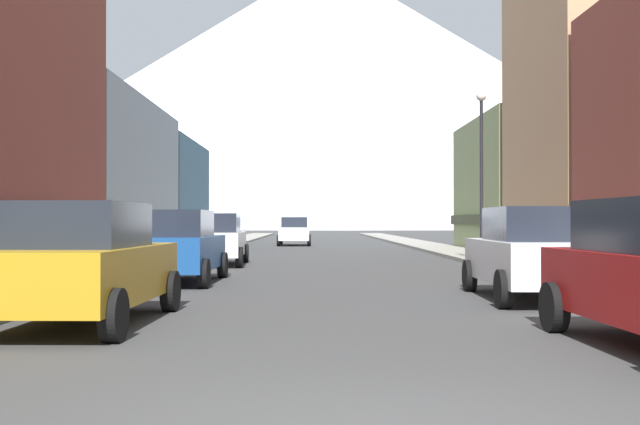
{
  "coord_description": "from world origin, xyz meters",
  "views": [
    {
      "loc": [
        -0.45,
        -5.19,
        1.51
      ],
      "look_at": [
        -0.06,
        36.59,
        2.0
      ],
      "focal_mm": 43.11,
      "sensor_mm": 36.0,
      "label": 1
    }
  ],
  "objects_px": {
    "car_left_1": "(176,246)",
    "car_driving_0": "(295,231)",
    "car_left_0": "(82,263)",
    "car_left_2": "(216,239)",
    "streetlamp_right": "(481,149)",
    "car_right_1": "(533,253)"
  },
  "relations": [
    {
      "from": "car_left_0",
      "to": "car_left_2",
      "type": "height_order",
      "value": "same"
    },
    {
      "from": "car_left_0",
      "to": "streetlamp_right",
      "type": "xyz_separation_m",
      "value": [
        9.15,
        15.11,
        3.09
      ]
    },
    {
      "from": "streetlamp_right",
      "to": "car_left_2",
      "type": "bearing_deg",
      "value": 179.1
    },
    {
      "from": "car_left_2",
      "to": "car_driving_0",
      "type": "bearing_deg",
      "value": 84.23
    },
    {
      "from": "car_left_2",
      "to": "car_driving_0",
      "type": "relative_size",
      "value": 1.01
    },
    {
      "from": "car_left_2",
      "to": "car_left_1",
      "type": "bearing_deg",
      "value": -90.02
    },
    {
      "from": "car_left_0",
      "to": "car_driving_0",
      "type": "relative_size",
      "value": 1.01
    },
    {
      "from": "car_left_2",
      "to": "car_driving_0",
      "type": "xyz_separation_m",
      "value": [
        2.2,
        21.75,
        0.0
      ]
    },
    {
      "from": "car_left_0",
      "to": "streetlamp_right",
      "type": "height_order",
      "value": "streetlamp_right"
    },
    {
      "from": "car_left_0",
      "to": "car_driving_0",
      "type": "bearing_deg",
      "value": 86.59
    },
    {
      "from": "streetlamp_right",
      "to": "car_left_0",
      "type": "bearing_deg",
      "value": -121.21
    },
    {
      "from": "car_right_1",
      "to": "car_driving_0",
      "type": "height_order",
      "value": "same"
    },
    {
      "from": "car_left_1",
      "to": "car_right_1",
      "type": "bearing_deg",
      "value": -28.23
    },
    {
      "from": "car_left_0",
      "to": "car_left_1",
      "type": "relative_size",
      "value": 1.01
    },
    {
      "from": "car_left_1",
      "to": "car_right_1",
      "type": "relative_size",
      "value": 0.99
    },
    {
      "from": "car_left_0",
      "to": "car_left_1",
      "type": "xyz_separation_m",
      "value": [
        0.0,
        7.65,
        0.0
      ]
    },
    {
      "from": "car_left_1",
      "to": "car_driving_0",
      "type": "height_order",
      "value": "same"
    },
    {
      "from": "car_left_2",
      "to": "car_driving_0",
      "type": "height_order",
      "value": "same"
    },
    {
      "from": "car_left_1",
      "to": "streetlamp_right",
      "type": "height_order",
      "value": "streetlamp_right"
    },
    {
      "from": "car_left_1",
      "to": "streetlamp_right",
      "type": "bearing_deg",
      "value": 39.18
    },
    {
      "from": "car_left_0",
      "to": "streetlamp_right",
      "type": "distance_m",
      "value": 17.93
    },
    {
      "from": "car_left_1",
      "to": "car_driving_0",
      "type": "bearing_deg",
      "value": 85.71
    }
  ]
}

